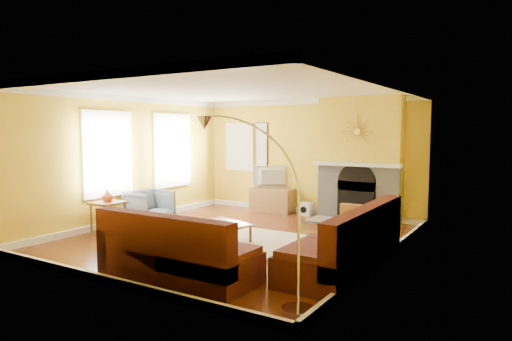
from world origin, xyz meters
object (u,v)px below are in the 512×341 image
Objects in this scene: armchair at (150,207)px; coffee_table at (216,234)px; side_table at (108,217)px; media_console at (273,200)px; arc_lamp at (253,211)px; sectional_sofa at (262,231)px.

coffee_table is at bearing -102.97° from armchair.
side_table is at bearing -171.84° from coffee_table.
coffee_table is 2.31m from armchair.
media_console is 0.50× the size of arc_lamp.
sectional_sofa is 4.16m from media_console.
sectional_sofa is 1.63× the size of arc_lamp.
coffee_table is at bearing -76.95° from media_console.
side_table is (-1.55, -3.66, 0.01)m from media_console.
arc_lamp is (1.94, -1.89, 0.88)m from coffee_table.
media_console is at bearing 117.47° from arc_lamp.
media_console is 5.93m from arc_lamp.
side_table is (-0.11, -0.99, -0.06)m from armchair.
sectional_sofa is 1.23m from coffee_table.
media_console reaches higher than coffee_table.
armchair is at bearing 83.53° from side_table.
sectional_sofa reaches higher than media_console.
media_console is at bearing 103.05° from coffee_table.
arc_lamp reaches higher than coffee_table.
side_table reaches higher than media_console.
arc_lamp is at bearing -62.45° from sectional_sofa.
side_table is at bearing 179.54° from sectional_sofa.
sectional_sofa is at bearing -0.46° from side_table.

